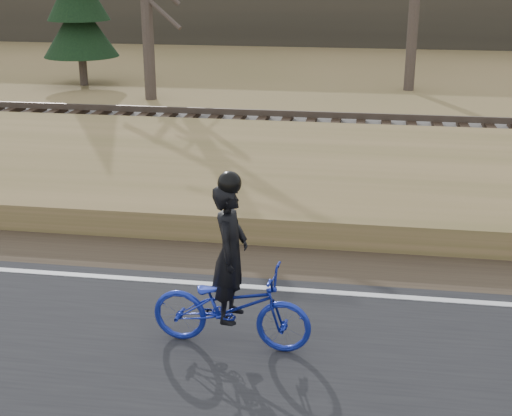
# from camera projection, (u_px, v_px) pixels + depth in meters

# --- Properties ---
(embankment) EXTENTS (120.00, 5.00, 0.44)m
(embankment) POSITION_uv_depth(u_px,v_px,m) (21.00, 175.00, 14.13)
(embankment) COLOR #97764D
(embankment) RESTS_ON ground
(ballast) EXTENTS (120.00, 3.00, 0.45)m
(ballast) POSITION_uv_depth(u_px,v_px,m) (92.00, 131.00, 17.67)
(ballast) COLOR slate
(ballast) RESTS_ON ground
(railroad) EXTENTS (120.00, 2.40, 0.29)m
(railroad) POSITION_uv_depth(u_px,v_px,m) (91.00, 119.00, 17.57)
(railroad) COLOR black
(railroad) RESTS_ON ballast
(cyclist) EXTENTS (1.89, 0.77, 2.09)m
(cyclist) POSITION_uv_depth(u_px,v_px,m) (231.00, 293.00, 8.04)
(cyclist) COLOR #16259B
(cyclist) RESTS_ON road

